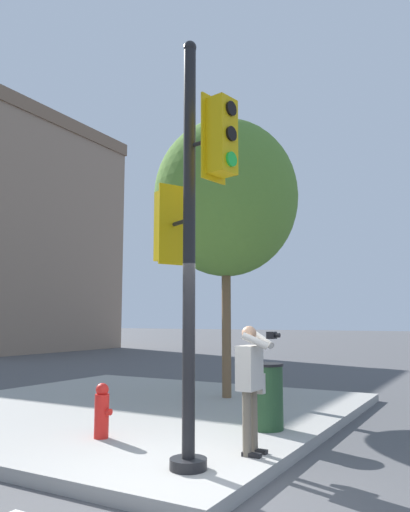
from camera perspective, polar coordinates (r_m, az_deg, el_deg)
ground_plane at (r=5.65m, az=-2.00°, el=-26.29°), size 160.00×160.00×0.00m
sidewalk_corner at (r=10.37m, az=-8.73°, el=-16.95°), size 8.00×8.00×0.16m
traffic_signal_pole at (r=6.01m, az=-1.54°, el=3.75°), size 0.70×1.29×5.15m
person_photographer at (r=6.57m, az=5.29°, el=-13.63°), size 0.58×0.54×1.60m
street_tree at (r=11.42m, az=2.38°, el=6.60°), size 3.25×3.25×6.21m
fire_hydrant at (r=7.62m, az=-11.70°, el=-16.93°), size 0.21×0.27×0.77m
trash_bin at (r=8.08m, az=6.98°, el=-15.59°), size 0.55×0.55×1.00m
building_right at (r=32.69m, az=-21.57°, el=2.23°), size 12.31×8.24×13.86m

